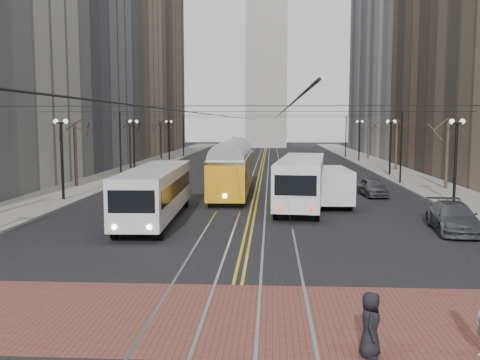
# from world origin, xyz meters

# --- Properties ---
(ground) EXTENTS (260.00, 260.00, 0.00)m
(ground) POSITION_xyz_m (0.00, 0.00, 0.00)
(ground) COLOR black
(ground) RESTS_ON ground
(sidewalk_left) EXTENTS (5.00, 140.00, 0.15)m
(sidewalk_left) POSITION_xyz_m (-15.00, 45.00, 0.07)
(sidewalk_left) COLOR gray
(sidewalk_left) RESTS_ON ground
(sidewalk_right) EXTENTS (5.00, 140.00, 0.15)m
(sidewalk_right) POSITION_xyz_m (15.00, 45.00, 0.07)
(sidewalk_right) COLOR gray
(sidewalk_right) RESTS_ON ground
(crosswalk_band) EXTENTS (25.00, 6.00, 0.01)m
(crosswalk_band) POSITION_xyz_m (0.00, -4.00, 0.01)
(crosswalk_band) COLOR brown
(crosswalk_band) RESTS_ON ground
(streetcar_rails) EXTENTS (4.80, 130.00, 0.02)m
(streetcar_rails) POSITION_xyz_m (0.00, 45.00, 0.00)
(streetcar_rails) COLOR gray
(streetcar_rails) RESTS_ON ground
(centre_lines) EXTENTS (0.42, 130.00, 0.01)m
(centre_lines) POSITION_xyz_m (0.00, 45.00, 0.01)
(centre_lines) COLOR gold
(centre_lines) RESTS_ON ground
(building_left_mid) EXTENTS (16.00, 20.00, 34.00)m
(building_left_mid) POSITION_xyz_m (-25.50, 46.00, 17.00)
(building_left_mid) COLOR slate
(building_left_mid) RESTS_ON ground
(building_left_far) EXTENTS (16.00, 20.00, 40.00)m
(building_left_far) POSITION_xyz_m (-25.50, 86.00, 20.00)
(building_left_far) COLOR brown
(building_left_far) RESTS_ON ground
(building_right_far) EXTENTS (16.00, 20.00, 40.00)m
(building_right_far) POSITION_xyz_m (25.50, 86.00, 20.00)
(building_right_far) COLOR slate
(building_right_far) RESTS_ON ground
(lamp_posts) EXTENTS (27.60, 57.20, 5.60)m
(lamp_posts) POSITION_xyz_m (-0.00, 28.75, 2.80)
(lamp_posts) COLOR black
(lamp_posts) RESTS_ON ground
(street_trees) EXTENTS (31.68, 53.28, 5.60)m
(street_trees) POSITION_xyz_m (0.00, 35.25, 2.80)
(street_trees) COLOR #382D23
(street_trees) RESTS_ON ground
(trolley_wires) EXTENTS (25.96, 120.00, 6.60)m
(trolley_wires) POSITION_xyz_m (0.00, 34.83, 3.77)
(trolley_wires) COLOR black
(trolley_wires) RESTS_ON ground
(transit_bus) EXTENTS (2.95, 12.28, 3.05)m
(transit_bus) POSITION_xyz_m (-5.45, 10.88, 1.53)
(transit_bus) COLOR silver
(transit_bus) RESTS_ON ground
(streetcar) EXTENTS (2.65, 14.19, 3.34)m
(streetcar) POSITION_xyz_m (-1.85, 22.21, 1.67)
(streetcar) COLOR orange
(streetcar) RESTS_ON ground
(rear_bus) EXTENTS (4.07, 12.73, 3.26)m
(rear_bus) POSITION_xyz_m (3.18, 16.52, 1.63)
(rear_bus) COLOR silver
(rear_bus) RESTS_ON ground
(cargo_van) EXTENTS (2.39, 5.82, 2.55)m
(cargo_van) POSITION_xyz_m (5.23, 16.93, 1.27)
(cargo_van) COLOR silver
(cargo_van) RESTS_ON ground
(sedan_grey) EXTENTS (2.00, 4.25, 1.41)m
(sedan_grey) POSITION_xyz_m (8.93, 22.00, 0.70)
(sedan_grey) COLOR #46484F
(sedan_grey) RESTS_ON ground
(sedan_parked) EXTENTS (2.57, 5.35, 1.50)m
(sedan_parked) POSITION_xyz_m (10.61, 8.83, 0.75)
(sedan_parked) COLOR #45484D
(sedan_parked) RESTS_ON ground
(pedestrian_a) EXTENTS (0.64, 0.86, 1.61)m
(pedestrian_a) POSITION_xyz_m (3.56, -6.50, 0.82)
(pedestrian_a) COLOR black
(pedestrian_a) RESTS_ON crosswalk_band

